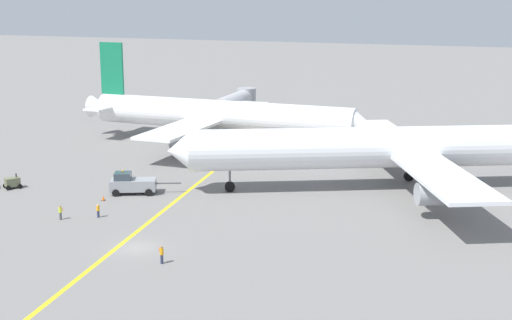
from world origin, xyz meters
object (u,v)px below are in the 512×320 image
Objects in this scene: pushback_tug at (132,184)px; ground_crew_ramp_agent_by_cones at (162,254)px; ground_crew_wing_walker_right at (60,212)px; airliner_at_gate_left at (218,115)px; gse_gpu_cart_small at (12,182)px; ground_crew_marshaller_foreground at (98,210)px; jet_bridge at (238,100)px; airliner_being_pushed at (395,148)px; traffic_cone_wingtip_starboard at (103,198)px.

pushback_tug reaches higher than ground_crew_ramp_agent_by_cones.
pushback_tug is 5.36× the size of ground_crew_wing_walker_right.
ground_crew_wing_walker_right is at bearing -89.84° from airliner_at_gate_left.
gse_gpu_cart_small is 18.58m from ground_crew_marshaller_foreground.
ground_crew_ramp_agent_by_cones is (13.48, -10.28, 0.11)m from ground_crew_marshaller_foreground.
airliner_at_gate_left reaches higher than jet_bridge.
airliner_being_pushed is at bearing -45.86° from jet_bridge.
ground_crew_ramp_agent_by_cones is at bearing -73.16° from jet_bridge.
airliner_being_pushed reaches higher than ground_crew_wing_walker_right.
traffic_cone_wingtip_starboard is at bearing -89.37° from airliner_at_gate_left.
ground_crew_ramp_agent_by_cones is 76.79m from jet_bridge.
ground_crew_wing_walker_right is 65.62m from jet_bridge.
airliner_at_gate_left is at bearing 108.06° from ground_crew_ramp_agent_by_cones.
airliner_being_pushed is 37.21m from traffic_cone_wingtip_starboard.
ground_crew_wing_walker_right is (13.78, -9.05, 0.04)m from gse_gpu_cart_small.
airliner_being_pushed is 33.04× the size of ground_crew_wing_walker_right.
ground_crew_wing_walker_right is 2.69× the size of traffic_cone_wingtip_starboard.
ground_crew_marshaller_foreground reaches higher than traffic_cone_wingtip_starboard.
ground_crew_ramp_agent_by_cones reaches higher than ground_crew_marshaller_foreground.
jet_bridge is (-5.13, 21.00, -0.61)m from airliner_at_gate_left.
ground_crew_ramp_agent_by_cones is (30.74, -17.16, 0.12)m from gse_gpu_cart_small.
airliner_being_pushed is 38.04m from ground_crew_marshaller_foreground.
ground_crew_ramp_agent_by_cones is (15.02, -20.43, -0.37)m from pushback_tug.
ground_crew_wing_walker_right is (-1.94, -12.32, -0.45)m from pushback_tug.
jet_bridge is at bearing 97.74° from pushback_tug.
jet_bridge is at bearing 134.14° from airliner_being_pushed.
pushback_tug is 10.28m from ground_crew_marshaller_foreground.
gse_gpu_cart_small is at bearing 176.94° from traffic_cone_wingtip_starboard.
ground_crew_wing_walker_right is 8.32m from traffic_cone_wingtip_starboard.
airliner_at_gate_left is 3.10× the size of jet_bridge.
airliner_being_pushed reaches higher than ground_crew_marshaller_foreground.
pushback_tug reaches higher than gse_gpu_cart_small.
pushback_tug is 16.06m from gse_gpu_cart_small.
ground_crew_wing_walker_right is at bearing 154.46° from ground_crew_ramp_agent_by_cones.
airliner_at_gate_left is 38.03m from gse_gpu_cart_small.
ground_crew_wing_walker_right is at bearing -98.96° from pushback_tug.
airliner_being_pushed is 3.27× the size of jet_bridge.
jet_bridge is (-37.47, 38.61, -1.05)m from airliner_being_pushed.
traffic_cone_wingtip_starboard is (-31.94, -18.40, -5.03)m from airliner_being_pushed.
ground_crew_marshaller_foreground is 0.10× the size of jet_bridge.
ground_crew_marshaller_foreground is 63.83m from jet_bridge.
jet_bridge is at bearing 106.84° from ground_crew_ramp_agent_by_cones.
jet_bridge reaches higher than ground_crew_wing_walker_right.
ground_crew_ramp_agent_by_cones is (16.97, -8.11, 0.08)m from ground_crew_wing_walker_right.
airliner_being_pushed is 53.81m from jet_bridge.
pushback_tug is 25.36m from ground_crew_ramp_agent_by_cones.
pushback_tug is 3.28× the size of gse_gpu_cart_small.
ground_crew_wing_walker_right is (0.13, -44.32, -4.03)m from airliner_at_gate_left.
gse_gpu_cart_small reaches higher than ground_crew_ramp_agent_by_cones.
ground_crew_marshaller_foreground is 16.96m from ground_crew_ramp_agent_by_cones.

